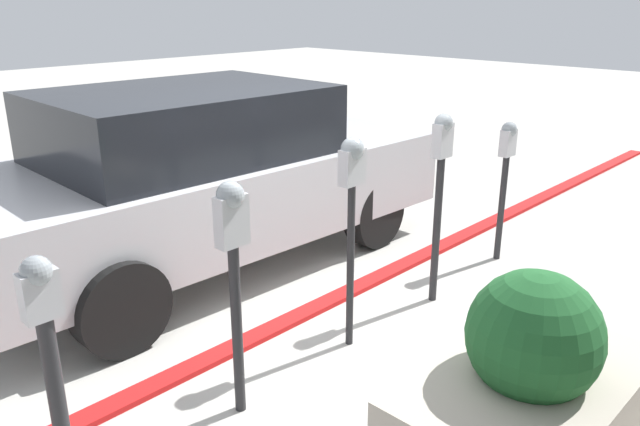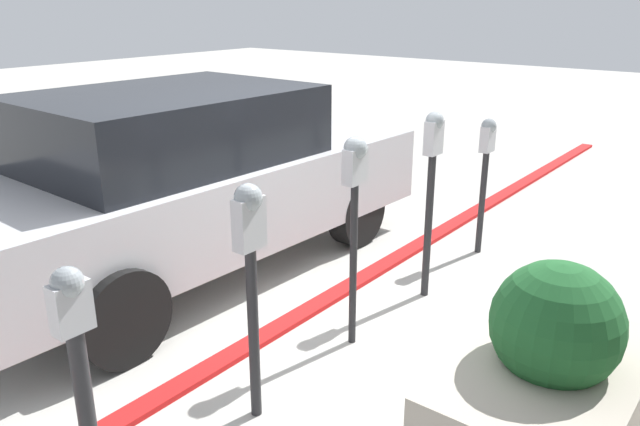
{
  "view_description": "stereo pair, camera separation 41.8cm",
  "coord_description": "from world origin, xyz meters",
  "px_view_note": "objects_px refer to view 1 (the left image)",
  "views": [
    {
      "loc": [
        -3.01,
        -3.04,
        2.37
      ],
      "look_at": [
        0.0,
        -0.14,
        0.92
      ],
      "focal_mm": 35.0,
      "sensor_mm": 36.0,
      "label": 1
    },
    {
      "loc": [
        -3.29,
        -2.72,
        2.37
      ],
      "look_at": [
        0.0,
        -0.14,
        0.92
      ],
      "focal_mm": 35.0,
      "sensor_mm": 36.0,
      "label": 2
    }
  ],
  "objects_px": {
    "parking_meter_fourth": "(440,174)",
    "parking_meter_farthest": "(506,164)",
    "parking_meter_middle": "(352,192)",
    "parking_meter_nearest": "(50,354)",
    "parked_car_front": "(200,175)",
    "parking_meter_second": "(233,252)",
    "planter_box": "(526,402)"
  },
  "relations": [
    {
      "from": "parking_meter_fourth",
      "to": "parking_meter_farthest",
      "type": "distance_m",
      "value": 1.16
    },
    {
      "from": "parking_meter_middle",
      "to": "parking_meter_nearest",
      "type": "bearing_deg",
      "value": -179.86
    },
    {
      "from": "parking_meter_nearest",
      "to": "parking_meter_middle",
      "type": "height_order",
      "value": "parking_meter_middle"
    },
    {
      "from": "parking_meter_farthest",
      "to": "parking_meter_nearest",
      "type": "bearing_deg",
      "value": -179.83
    },
    {
      "from": "parking_meter_fourth",
      "to": "parked_car_front",
      "type": "relative_size",
      "value": 0.34
    },
    {
      "from": "parking_meter_nearest",
      "to": "parking_meter_second",
      "type": "height_order",
      "value": "parking_meter_second"
    },
    {
      "from": "parking_meter_middle",
      "to": "parking_meter_farthest",
      "type": "relative_size",
      "value": 1.15
    },
    {
      "from": "planter_box",
      "to": "parking_meter_second",
      "type": "bearing_deg",
      "value": 114.07
    },
    {
      "from": "parking_meter_fourth",
      "to": "parked_car_front",
      "type": "height_order",
      "value": "parked_car_front"
    },
    {
      "from": "parking_meter_nearest",
      "to": "parking_meter_second",
      "type": "xyz_separation_m",
      "value": [
        1.05,
        -0.02,
        0.19
      ]
    },
    {
      "from": "parking_meter_second",
      "to": "parked_car_front",
      "type": "relative_size",
      "value": 0.32
    },
    {
      "from": "parking_meter_second",
      "to": "parking_meter_middle",
      "type": "height_order",
      "value": "parking_meter_middle"
    },
    {
      "from": "parking_meter_fourth",
      "to": "parking_meter_farthest",
      "type": "relative_size",
      "value": 1.17
    },
    {
      "from": "parking_meter_middle",
      "to": "parking_meter_second",
      "type": "bearing_deg",
      "value": -178.39
    },
    {
      "from": "parking_meter_nearest",
      "to": "planter_box",
      "type": "bearing_deg",
      "value": -41.25
    },
    {
      "from": "planter_box",
      "to": "parking_meter_nearest",
      "type": "bearing_deg",
      "value": 138.75
    },
    {
      "from": "parking_meter_middle",
      "to": "parked_car_front",
      "type": "height_order",
      "value": "parked_car_front"
    },
    {
      "from": "parking_meter_fourth",
      "to": "parked_car_front",
      "type": "bearing_deg",
      "value": 112.89
    },
    {
      "from": "parking_meter_farthest",
      "to": "parked_car_front",
      "type": "bearing_deg",
      "value": 135.76
    },
    {
      "from": "parking_meter_second",
      "to": "parked_car_front",
      "type": "distance_m",
      "value": 2.31
    },
    {
      "from": "parking_meter_nearest",
      "to": "parking_meter_middle",
      "type": "xyz_separation_m",
      "value": [
        2.08,
        0.01,
        0.3
      ]
    },
    {
      "from": "parking_meter_middle",
      "to": "parked_car_front",
      "type": "relative_size",
      "value": 0.34
    },
    {
      "from": "parking_meter_nearest",
      "to": "parking_meter_fourth",
      "type": "bearing_deg",
      "value": -0.64
    },
    {
      "from": "parked_car_front",
      "to": "parking_meter_second",
      "type": "bearing_deg",
      "value": -119.31
    },
    {
      "from": "parking_meter_second",
      "to": "planter_box",
      "type": "xyz_separation_m",
      "value": [
        0.66,
        -1.47,
        -0.59
      ]
    },
    {
      "from": "parking_meter_middle",
      "to": "parking_meter_fourth",
      "type": "distance_m",
      "value": 1.0
    },
    {
      "from": "parking_meter_middle",
      "to": "planter_box",
      "type": "height_order",
      "value": "parking_meter_middle"
    },
    {
      "from": "parking_meter_middle",
      "to": "planter_box",
      "type": "bearing_deg",
      "value": -103.97
    },
    {
      "from": "parking_meter_farthest",
      "to": "parked_car_front",
      "type": "relative_size",
      "value": 0.29
    },
    {
      "from": "parking_meter_second",
      "to": "planter_box",
      "type": "distance_m",
      "value": 1.72
    },
    {
      "from": "parking_meter_second",
      "to": "parked_car_front",
      "type": "bearing_deg",
      "value": 58.92
    },
    {
      "from": "planter_box",
      "to": "parking_meter_middle",
      "type": "bearing_deg",
      "value": 76.03
    }
  ]
}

